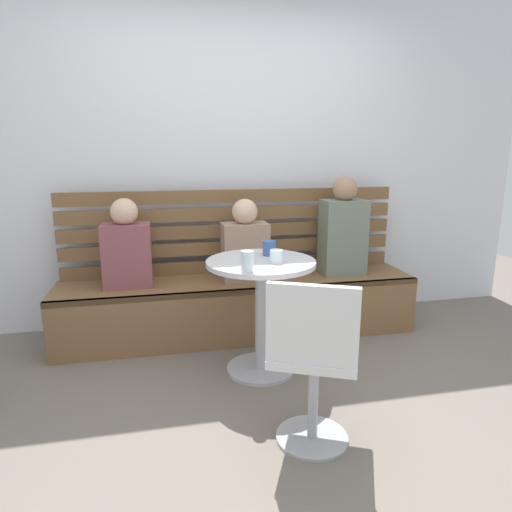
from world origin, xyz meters
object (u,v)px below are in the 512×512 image
object	(u,v)px
person_adult	(343,231)
cup_glass_short	(276,256)
booth_bench	(239,307)
person_child_middle	(245,245)
cup_ceramic_white	(248,257)
white_chair	(313,358)
person_child_left	(127,248)
cup_mug_blue	(269,248)
cafe_table	(261,295)
cup_glass_tall	(247,262)

from	to	relation	value
person_adult	cup_glass_short	xyz separation A→B (m)	(-0.73, -0.71, -0.01)
booth_bench	person_adult	size ratio (longest dim) A/B	3.51
person_child_middle	cup_ceramic_white	distance (m)	0.66
white_chair	person_child_left	bearing A→B (deg)	121.96
white_chair	cup_ceramic_white	world-z (taller)	white_chair
cup_mug_blue	cup_glass_short	distance (m)	0.20
person_child_left	cup_ceramic_white	distance (m)	1.00
booth_bench	person_child_left	bearing A→B (deg)	178.71
cafe_table	cup_mug_blue	size ratio (longest dim) A/B	7.79
cafe_table	booth_bench	bearing A→B (deg)	92.48
white_chair	person_child_middle	size ratio (longest dim) A/B	1.38
cafe_table	person_child_middle	size ratio (longest dim) A/B	1.20
booth_bench	person_child_middle	world-z (taller)	person_child_middle
cafe_table	cup_mug_blue	world-z (taller)	cup_mug_blue
cup_ceramic_white	person_child_middle	bearing A→B (deg)	80.47
booth_bench	cup_mug_blue	bearing A→B (deg)	-77.60
booth_bench	person_child_middle	size ratio (longest dim) A/B	4.39
person_child_left	cup_mug_blue	xyz separation A→B (m)	(0.92, -0.52, 0.07)
cup_glass_tall	person_child_left	bearing A→B (deg)	128.45
white_chair	person_adult	world-z (taller)	person_adult
person_adult	cup_glass_tall	world-z (taller)	person_adult
white_chair	cup_ceramic_white	xyz separation A→B (m)	(-0.15, 0.78, 0.31)
person_adult	cup_ceramic_white	distance (m)	1.11
person_adult	cup_ceramic_white	size ratio (longest dim) A/B	9.60
cup_mug_blue	person_child_middle	bearing A→B (deg)	97.19
person_child_middle	cup_glass_short	bearing A→B (deg)	-85.24
cup_mug_blue	person_adult	bearing A→B (deg)	35.11
booth_bench	cup_mug_blue	xyz separation A→B (m)	(0.11, -0.50, 0.57)
person_child_left	cup_glass_tall	bearing A→B (deg)	-51.55
person_child_middle	cup_ceramic_white	bearing A→B (deg)	-99.53
white_chair	cup_glass_short	world-z (taller)	white_chair
booth_bench	person_adult	distance (m)	1.01
white_chair	person_child_left	size ratio (longest dim) A/B	1.33
booth_bench	cup_ceramic_white	distance (m)	0.86
cafe_table	white_chair	distance (m)	0.81
booth_bench	cup_glass_tall	xyz separation A→B (m)	(-0.11, -0.87, 0.58)
person_adult	cup_glass_short	world-z (taller)	person_adult
cup_mug_blue	cup_glass_tall	bearing A→B (deg)	-120.67
person_child_left	person_child_middle	world-z (taller)	person_child_left
cup_glass_tall	person_child_middle	bearing A→B (deg)	79.81
person_adult	person_child_left	size ratio (longest dim) A/B	1.21
cafe_table	person_child_left	xyz separation A→B (m)	(-0.84, 0.64, 0.20)
cafe_table	cup_ceramic_white	size ratio (longest dim) A/B	9.25
cup_glass_short	cup_glass_tall	distance (m)	0.27
person_adult	person_child_middle	world-z (taller)	person_adult
cup_glass_short	cup_ceramic_white	bearing A→B (deg)	165.01
cup_mug_blue	cup_glass_tall	world-z (taller)	cup_glass_tall
person_adult	cup_mug_blue	bearing A→B (deg)	-144.89
person_child_left	cup_glass_tall	world-z (taller)	person_child_left
cup_ceramic_white	person_adult	bearing A→B (deg)	36.46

